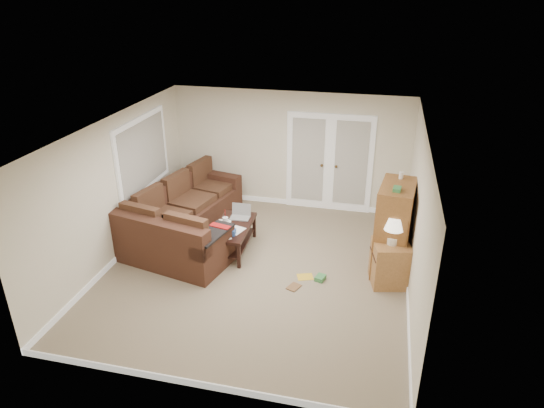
% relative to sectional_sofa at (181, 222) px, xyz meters
% --- Properties ---
extents(floor, '(5.50, 5.50, 0.00)m').
position_rel_sectional_sofa_xyz_m(floor, '(1.67, -0.72, -0.37)').
color(floor, gray).
rests_on(floor, ground).
extents(ceiling, '(5.00, 5.50, 0.02)m').
position_rel_sectional_sofa_xyz_m(ceiling, '(1.67, -0.72, 2.13)').
color(ceiling, silver).
rests_on(ceiling, wall_back).
extents(wall_left, '(0.02, 5.50, 2.50)m').
position_rel_sectional_sofa_xyz_m(wall_left, '(-0.83, -0.72, 0.88)').
color(wall_left, white).
rests_on(wall_left, floor).
extents(wall_right, '(0.02, 5.50, 2.50)m').
position_rel_sectional_sofa_xyz_m(wall_right, '(4.17, -0.72, 0.88)').
color(wall_right, white).
rests_on(wall_right, floor).
extents(wall_back, '(5.00, 0.02, 2.50)m').
position_rel_sectional_sofa_xyz_m(wall_back, '(1.67, 2.03, 0.88)').
color(wall_back, white).
rests_on(wall_back, floor).
extents(wall_front, '(5.00, 0.02, 2.50)m').
position_rel_sectional_sofa_xyz_m(wall_front, '(1.67, -3.47, 0.88)').
color(wall_front, white).
rests_on(wall_front, floor).
extents(baseboards, '(5.00, 5.50, 0.10)m').
position_rel_sectional_sofa_xyz_m(baseboards, '(1.67, -0.72, -0.32)').
color(baseboards, white).
rests_on(baseboards, floor).
extents(french_doors, '(1.80, 0.05, 2.13)m').
position_rel_sectional_sofa_xyz_m(french_doors, '(2.52, 2.00, 0.67)').
color(french_doors, white).
rests_on(french_doors, floor).
extents(window_left, '(0.05, 1.92, 1.42)m').
position_rel_sectional_sofa_xyz_m(window_left, '(-0.79, 0.28, 1.18)').
color(window_left, white).
rests_on(window_left, wall_left).
extents(sectional_sofa, '(2.20, 3.42, 0.94)m').
position_rel_sectional_sofa_xyz_m(sectional_sofa, '(0.00, 0.00, 0.00)').
color(sectional_sofa, '#47281B').
rests_on(sectional_sofa, floor).
extents(coffee_table, '(0.65, 1.25, 0.84)m').
position_rel_sectional_sofa_xyz_m(coffee_table, '(1.08, -0.16, -0.09)').
color(coffee_table, black).
rests_on(coffee_table, floor).
extents(tv_armoire, '(0.64, 1.03, 1.67)m').
position_rel_sectional_sofa_xyz_m(tv_armoire, '(3.87, -0.18, 0.42)').
color(tv_armoire, brown).
rests_on(tv_armoire, floor).
extents(side_cabinet, '(0.67, 0.67, 1.19)m').
position_rel_sectional_sofa_xyz_m(side_cabinet, '(3.85, -0.61, 0.06)').
color(side_cabinet, '#A46F3C').
rests_on(side_cabinet, floor).
extents(space_heater, '(0.12, 0.10, 0.28)m').
position_rel_sectional_sofa_xyz_m(space_heater, '(3.62, 1.73, -0.23)').
color(space_heater, white).
rests_on(space_heater, floor).
extents(floor_magazine, '(0.31, 0.28, 0.01)m').
position_rel_sectional_sofa_xyz_m(floor_magazine, '(2.51, -0.77, -0.37)').
color(floor_magazine, gold).
rests_on(floor_magazine, floor).
extents(floor_greenbox, '(0.19, 0.22, 0.07)m').
position_rel_sectional_sofa_xyz_m(floor_greenbox, '(2.77, -0.80, -0.33)').
color(floor_greenbox, '#3B8244').
rests_on(floor_greenbox, floor).
extents(floor_book, '(0.25, 0.28, 0.02)m').
position_rel_sectional_sofa_xyz_m(floor_book, '(2.30, -1.08, -0.36)').
color(floor_book, brown).
rests_on(floor_book, floor).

